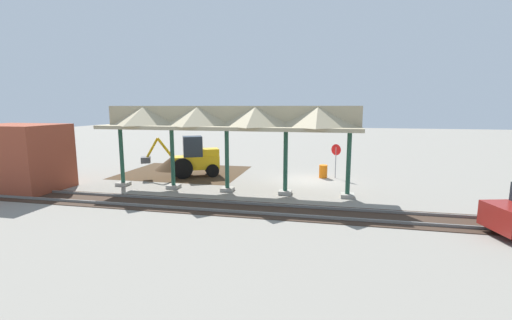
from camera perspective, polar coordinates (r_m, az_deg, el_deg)
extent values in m
plane|color=gray|center=(22.99, 8.74, -3.41)|extent=(120.00, 120.00, 0.00)
cube|color=#42301E|center=(26.10, -11.85, -2.02)|extent=(8.72, 7.00, 0.01)
cube|color=#9E998E|center=(19.23, 14.96, -5.74)|extent=(0.70, 0.70, 0.20)
cylinder|color=#1E4C38|center=(18.88, 15.16, -0.74)|extent=(0.24, 0.24, 3.60)
cube|color=#9E998E|center=(19.34, 4.87, -5.38)|extent=(0.70, 0.70, 0.20)
cylinder|color=#1E4C38|center=(19.00, 4.94, -0.40)|extent=(0.24, 0.24, 3.60)
cube|color=#9E998E|center=(20.03, -4.79, -4.88)|extent=(0.70, 0.70, 0.20)
cylinder|color=#1E4C38|center=(19.70, -4.86, -0.07)|extent=(0.24, 0.24, 3.60)
cube|color=#9E998E|center=(21.24, -13.57, -4.30)|extent=(0.70, 0.70, 0.20)
cylinder|color=#1E4C38|center=(20.93, -13.74, 0.23)|extent=(0.24, 0.24, 3.60)
cube|color=#9E998E|center=(22.89, -21.24, -3.72)|extent=(0.70, 0.70, 0.20)
cylinder|color=#1E4C38|center=(22.60, -21.48, 0.49)|extent=(0.24, 0.24, 3.60)
cube|color=tan|center=(19.49, -4.93, 5.45)|extent=(14.72, 3.20, 0.20)
cube|color=tan|center=(19.47, -4.96, 7.36)|extent=(14.72, 0.20, 1.10)
pyramid|color=tan|center=(18.62, 10.25, 7.19)|extent=(3.04, 3.20, 1.10)
pyramid|color=tan|center=(19.04, -0.05, 7.36)|extent=(3.04, 3.20, 1.10)
pyramid|color=tan|center=(20.03, -9.62, 7.32)|extent=(3.04, 3.20, 1.10)
pyramid|color=tan|center=(21.50, -18.08, 7.10)|extent=(3.04, 3.20, 1.10)
cube|color=slate|center=(16.79, 7.41, -7.73)|extent=(60.00, 0.08, 0.15)
cube|color=slate|center=(15.43, 6.96, -9.23)|extent=(60.00, 0.08, 0.15)
cube|color=#38281E|center=(16.13, 7.19, -8.65)|extent=(60.00, 2.58, 0.03)
cylinder|color=gray|center=(24.01, 13.13, -0.41)|extent=(0.06, 0.06, 2.15)
cylinder|color=red|center=(23.88, 13.21, 1.68)|extent=(0.63, 0.48, 0.76)
cube|color=#EAB214|center=(24.44, -10.01, -0.40)|extent=(3.44, 2.59, 0.90)
cube|color=#1E262D|center=(24.27, -10.55, 2.26)|extent=(1.69, 1.63, 1.40)
cube|color=#EAB214|center=(24.44, -7.66, 1.32)|extent=(1.52, 1.49, 0.50)
cylinder|color=black|center=(25.14, -12.30, -0.84)|extent=(1.39, 0.89, 1.40)
cylinder|color=black|center=(23.73, -12.16, -1.40)|extent=(1.39, 0.89, 1.40)
cylinder|color=black|center=(25.27, -7.63, -1.24)|extent=(0.94, 0.67, 0.90)
cylinder|color=black|center=(24.00, -7.26, -1.77)|extent=(0.94, 0.67, 0.90)
cylinder|color=#EAB214|center=(24.22, -14.94, 1.99)|extent=(1.03, 0.64, 1.41)
cylinder|color=#EAB214|center=(24.25, -17.00, 1.76)|extent=(0.94, 0.58, 1.52)
cube|color=#47474C|center=(24.37, -17.90, 0.04)|extent=(0.89, 0.98, 0.40)
cone|color=#42301E|center=(27.61, -13.54, -1.49)|extent=(5.82, 5.82, 2.20)
cube|color=brown|center=(24.23, -34.57, 0.35)|extent=(4.62, 3.47, 3.84)
cylinder|color=black|center=(16.64, 35.15, -8.66)|extent=(0.63, 0.35, 0.60)
cylinder|color=orange|center=(23.96, 11.13, -1.88)|extent=(0.56, 0.56, 0.90)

